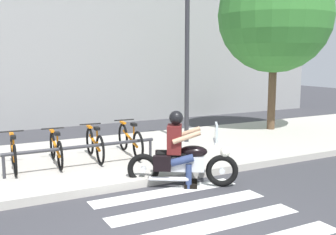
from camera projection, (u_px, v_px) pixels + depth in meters
ground_plane at (173, 235)px, 5.51m from camera, size 48.00×48.00×0.00m
sidewalk at (84, 160)px, 9.20m from camera, size 24.00×4.40×0.15m
crosswalk_stripe_2 at (218, 224)px, 5.86m from camera, size 2.80×0.40×0.01m
crosswalk_stripe_3 at (189, 206)px, 6.55m from camera, size 2.80×0.40×0.01m
crosswalk_stripe_4 at (166, 192)px, 7.25m from camera, size 2.80×0.40×0.01m
motorcycle at (183, 162)px, 7.56m from camera, size 1.83×1.19×1.20m
rider at (179, 143)px, 7.51m from camera, size 0.77×0.72×1.42m
bicycle_0 at (14, 153)px, 8.13m from camera, size 0.48×1.64×0.74m
bicycle_1 at (56, 149)px, 8.52m from camera, size 0.48×1.65×0.73m
bicycle_2 at (95, 144)px, 8.91m from camera, size 0.48×1.59×0.77m
bicycle_3 at (130, 140)px, 9.30m from camera, size 0.48×1.74×0.79m
bike_rack at (83, 148)px, 8.22m from camera, size 3.13×0.07×0.49m
street_lamp at (187, 45)px, 10.53m from camera, size 0.28×0.28×4.50m
tree_near_rack at (275, 16)px, 12.29m from camera, size 3.46×3.46×5.38m
building_backdrop at (31, 6)px, 13.58m from camera, size 24.00×1.20×8.17m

